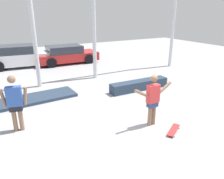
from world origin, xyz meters
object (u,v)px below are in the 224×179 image
skateboarder (153,98)px  parked_car_red (66,55)px  parked_car_white (20,56)px  skateboard (173,130)px  bystander (15,101)px  manual_pad (35,98)px  grind_box (139,85)px

skateboarder → parked_car_red: (0.42, 9.99, -0.34)m
skateboarder → parked_car_white: skateboarder is taller
skateboard → bystander: bearing=118.5°
manual_pad → skateboarder: bearing=-54.2°
manual_pad → grind_box: bearing=-13.7°
skateboarder → parked_car_red: bearing=85.2°
grind_box → parked_car_white: size_ratio=0.66×
manual_pad → bystander: bystander is taller
skateboarder → grind_box: (1.65, 2.94, -0.73)m
manual_pad → parked_car_red: bearing=60.5°
skateboarder → manual_pad: bearing=123.4°
parked_car_white → parked_car_red: parked_car_white is taller
grind_box → parked_car_white: bearing=119.3°
skateboarder → skateboard: size_ratio=2.11×
skateboarder → bystander: 4.23m
skateboard → bystander: 4.93m
parked_car_red → bystander: bearing=-114.9°
parked_car_red → bystander: size_ratio=2.39×
parked_car_red → skateboarder: bearing=-89.9°
manual_pad → parked_car_white: (0.34, 6.43, 0.63)m
manual_pad → parked_car_red: parked_car_red is taller
skateboarder → parked_car_white: 10.81m
skateboarder → parked_car_white: (-2.59, 10.49, -0.26)m
grind_box → bystander: size_ratio=1.65×
grind_box → parked_car_red: size_ratio=0.69×
grind_box → skateboarder: bearing=-119.2°
manual_pad → bystander: (-0.92, -2.30, 0.92)m
skateboard → grind_box: bearing=39.0°
grind_box → manual_pad: bearing=166.3°
parked_car_white → bystander: (-1.26, -8.74, 0.29)m
skateboard → grind_box: (1.33, 3.64, 0.16)m
skateboarder → grind_box: bearing=58.4°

